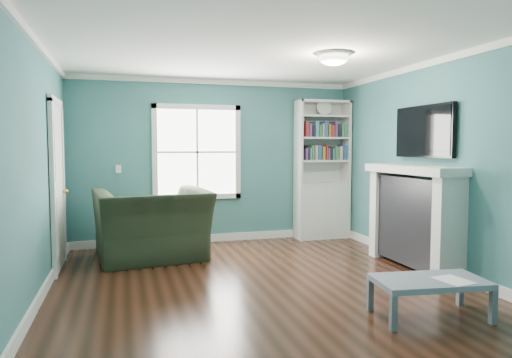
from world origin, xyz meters
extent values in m
plane|color=black|center=(0.00, 0.00, 0.00)|extent=(5.00, 5.00, 0.00)
plane|color=#376869|center=(0.00, 2.50, 1.30)|extent=(4.50, 0.00, 4.50)
plane|color=#376869|center=(0.00, -2.50, 1.30)|extent=(4.50, 0.00, 4.50)
plane|color=#376869|center=(-2.25, 0.00, 1.30)|extent=(0.00, 5.00, 5.00)
plane|color=#376869|center=(2.25, 0.00, 1.30)|extent=(0.00, 5.00, 5.00)
plane|color=white|center=(0.00, 0.00, 2.60)|extent=(5.00, 5.00, 0.00)
cube|color=white|center=(0.00, 2.48, 0.06)|extent=(4.50, 0.03, 0.12)
cube|color=white|center=(-2.23, 0.00, 0.06)|extent=(0.03, 5.00, 0.12)
cube|color=white|center=(2.23, 0.00, 0.06)|extent=(0.03, 5.00, 0.12)
cube|color=white|center=(0.00, 2.48, 2.56)|extent=(4.50, 0.04, 0.08)
cube|color=white|center=(-2.23, 0.00, 2.56)|extent=(0.04, 5.00, 0.08)
cube|color=white|center=(2.23, 0.00, 2.56)|extent=(0.04, 5.00, 0.08)
cube|color=white|center=(-0.30, 2.50, 1.45)|extent=(1.24, 0.01, 1.34)
cube|color=white|center=(-0.96, 2.48, 1.45)|extent=(0.08, 0.06, 1.50)
cube|color=white|center=(0.36, 2.48, 1.45)|extent=(0.08, 0.06, 1.50)
cube|color=white|center=(-0.30, 2.48, 0.74)|extent=(1.40, 0.06, 0.08)
cube|color=white|center=(-0.30, 2.48, 2.16)|extent=(1.40, 0.06, 0.08)
cube|color=white|center=(-0.30, 2.48, 1.45)|extent=(1.24, 0.03, 0.03)
cube|color=white|center=(-0.30, 2.48, 1.45)|extent=(0.03, 0.03, 1.34)
cube|color=silver|center=(1.77, 2.30, 0.45)|extent=(0.90, 0.35, 0.90)
cube|color=silver|center=(1.34, 2.30, 1.60)|extent=(0.04, 0.35, 1.40)
cube|color=silver|center=(2.20, 2.30, 1.60)|extent=(0.04, 0.35, 1.40)
cube|color=silver|center=(1.77, 2.46, 1.60)|extent=(0.90, 0.02, 1.40)
cube|color=silver|center=(1.77, 2.30, 2.28)|extent=(0.90, 0.35, 0.04)
cube|color=silver|center=(1.77, 2.30, 0.92)|extent=(0.84, 0.33, 0.03)
cube|color=silver|center=(1.77, 2.30, 1.30)|extent=(0.84, 0.33, 0.03)
cube|color=silver|center=(1.77, 2.30, 1.68)|extent=(0.84, 0.33, 0.03)
cube|color=silver|center=(1.77, 2.30, 2.04)|extent=(0.84, 0.33, 0.03)
cube|color=#593366|center=(1.77, 2.28, 1.43)|extent=(0.70, 0.25, 0.22)
cube|color=black|center=(1.77, 2.28, 1.81)|extent=(0.70, 0.25, 0.22)
cylinder|color=beige|center=(1.77, 2.25, 2.19)|extent=(0.26, 0.06, 0.26)
cube|color=black|center=(2.09, 0.20, 0.60)|extent=(0.30, 1.20, 1.10)
cube|color=black|center=(2.07, 0.20, 0.40)|extent=(0.22, 0.65, 0.70)
cube|color=silver|center=(2.07, -0.47, 0.60)|extent=(0.36, 0.16, 1.20)
cube|color=silver|center=(2.07, 0.87, 0.60)|extent=(0.36, 0.16, 1.20)
cube|color=silver|center=(2.05, 0.20, 1.25)|extent=(0.44, 1.58, 0.10)
cube|color=black|center=(2.20, 0.20, 1.72)|extent=(0.06, 1.10, 0.65)
cube|color=silver|center=(-2.23, 1.40, 1.02)|extent=(0.04, 0.80, 2.05)
cube|color=white|center=(-2.22, 0.95, 1.02)|extent=(0.05, 0.08, 2.13)
cube|color=white|center=(-2.22, 1.85, 1.02)|extent=(0.05, 0.08, 2.13)
cube|color=white|center=(-2.22, 1.40, 2.09)|extent=(0.05, 0.98, 0.08)
sphere|color=#BF8C3F|center=(-2.17, 1.70, 0.95)|extent=(0.07, 0.07, 0.07)
ellipsoid|color=white|center=(0.90, 0.10, 2.54)|extent=(0.34, 0.34, 0.15)
cylinder|color=white|center=(0.90, 0.10, 2.58)|extent=(0.38, 0.38, 0.03)
cube|color=white|center=(-1.50, 2.48, 1.20)|extent=(0.08, 0.01, 0.12)
imported|color=black|center=(-1.07, 1.60, 0.64)|extent=(1.57, 1.13, 1.28)
cube|color=#535B64|center=(0.70, -1.48, 0.15)|extent=(0.06, 0.06, 0.30)
cube|color=#535B64|center=(1.61, -1.60, 0.15)|extent=(0.06, 0.06, 0.30)
cube|color=#535B64|center=(0.76, -1.01, 0.15)|extent=(0.06, 0.06, 0.30)
cube|color=#535B64|center=(1.67, -1.13, 0.15)|extent=(0.06, 0.06, 0.30)
cube|color=slate|center=(1.19, -1.30, 0.33)|extent=(1.03, 0.65, 0.05)
cube|color=white|center=(1.35, -1.41, 0.35)|extent=(0.28, 0.33, 0.00)
camera|label=1|loc=(-1.43, -4.72, 1.53)|focal=32.00mm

